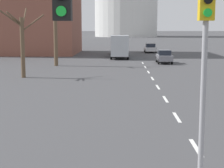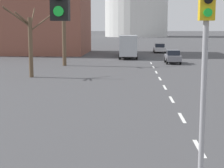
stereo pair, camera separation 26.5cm
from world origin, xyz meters
name	(u,v)px [view 2 (the right image)]	position (x,y,z in m)	size (l,w,h in m)	color
lane_stripe_1	(199,148)	(0.00, 8.58, 0.00)	(0.16, 2.00, 0.01)	silver
lane_stripe_2	(182,118)	(0.00, 13.08, 0.00)	(0.16, 2.00, 0.01)	silver
lane_stripe_3	(172,99)	(0.00, 17.58, 0.00)	(0.16, 2.00, 0.01)	silver
lane_stripe_4	(165,87)	(0.00, 22.08, 0.00)	(0.16, 2.00, 0.01)	silver
lane_stripe_5	(160,79)	(0.00, 26.58, 0.00)	(0.16, 2.00, 0.01)	silver
lane_stripe_6	(156,72)	(0.00, 31.08, 0.00)	(0.16, 2.00, 0.01)	silver
lane_stripe_7	(153,67)	(0.00, 35.58, 0.00)	(0.16, 2.00, 0.01)	silver
lane_stripe_8	(151,63)	(0.00, 40.08, 0.00)	(0.16, 2.00, 0.01)	silver
traffic_signal_centre_tall	(224,32)	(-0.23, 4.89, 4.11)	(1.60, 0.34, 5.44)	#9E9EA3
sedan_near_left	(126,50)	(-3.19, 53.74, 0.79)	(1.85, 4.57, 1.56)	#B7B7BC
sedan_near_right	(173,57)	(2.50, 39.79, 0.81)	(1.70, 3.87, 1.58)	slate
sedan_mid_centre	(159,48)	(2.36, 58.66, 0.77)	(1.86, 4.54, 1.52)	silver
delivery_truck	(128,46)	(-2.74, 47.01, 1.70)	(2.44, 7.20, 3.14)	#333842
bare_tree_left_near	(30,41)	(-10.94, 26.97, 3.05)	(3.93, 2.81, 5.96)	brown
bare_tree_left_far	(63,20)	(-9.79, 36.74, 5.00)	(5.27, 3.90, 11.06)	brown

